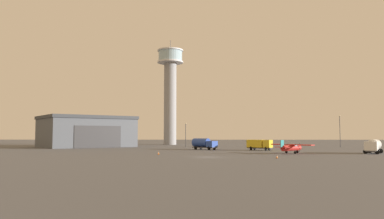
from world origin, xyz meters
name	(u,v)px	position (x,y,z in m)	size (l,w,h in m)	color
ground_plane	(207,157)	(0.00, 0.00, 0.00)	(400.00, 400.00, 0.00)	#545456
control_tower	(170,86)	(-13.67, 76.55, 23.45)	(10.27, 10.27, 41.81)	gray
hangar	(86,132)	(-39.02, 51.39, 5.00)	(35.09, 34.07, 9.97)	#4C5159
airplane_red	(291,147)	(18.21, 12.04, 1.38)	(7.94, 8.22, 2.95)	red
truck_fuel_tanker_white	(373,146)	(36.22, 13.15, 1.69)	(5.80, 7.00, 3.04)	#38383D
truck_box_yellow	(259,144)	(13.90, 27.90, 1.59)	(6.56, 5.46, 2.72)	#38383D
truck_fuel_tanker_blue	(204,143)	(-0.48, 31.52, 1.66)	(7.05, 6.43, 3.04)	#38383D
light_post_west	(340,128)	(42.78, 49.72, 5.96)	(0.44, 0.44, 10.19)	#38383D
light_post_east	(186,132)	(-6.27, 50.48, 4.74)	(0.44, 0.44, 7.86)	#38383D
traffic_cone_near_left	(159,153)	(-9.81, 7.26, 0.34)	(0.36, 0.36, 0.70)	black
traffic_cone_near_right	(277,157)	(12.10, -3.24, 0.29)	(0.36, 0.36, 0.60)	black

